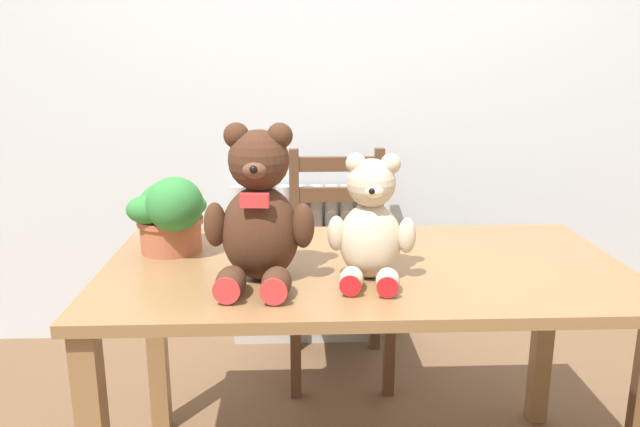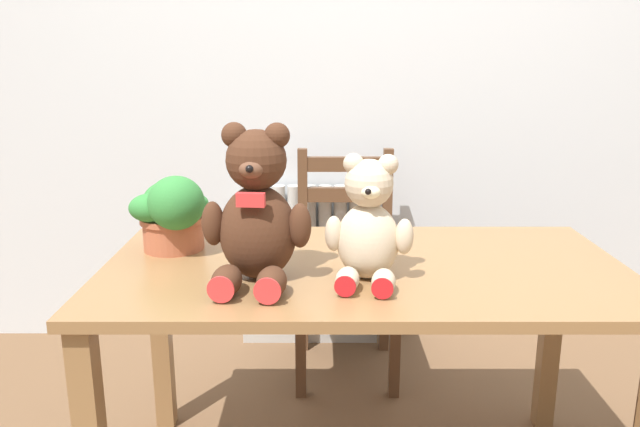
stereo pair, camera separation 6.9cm
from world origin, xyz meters
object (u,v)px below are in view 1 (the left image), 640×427
(teddy_bear_right, at_px, (372,226))
(wooden_chair_behind, at_px, (339,262))
(potted_plant, at_px, (170,212))
(teddy_bear_left, at_px, (259,215))

(teddy_bear_right, bearing_deg, wooden_chair_behind, -79.95)
(wooden_chair_behind, distance_m, potted_plant, 0.91)
(wooden_chair_behind, relative_size, potted_plant, 3.69)
(wooden_chair_behind, relative_size, teddy_bear_left, 2.24)
(teddy_bear_left, bearing_deg, teddy_bear_right, -174.17)
(wooden_chair_behind, height_order, potted_plant, potted_plant)
(teddy_bear_left, xyz_separation_m, potted_plant, (-0.27, 0.25, -0.05))
(teddy_bear_right, bearing_deg, teddy_bear_left, 9.38)
(teddy_bear_left, height_order, potted_plant, teddy_bear_left)
(potted_plant, bearing_deg, teddy_bear_right, -23.98)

